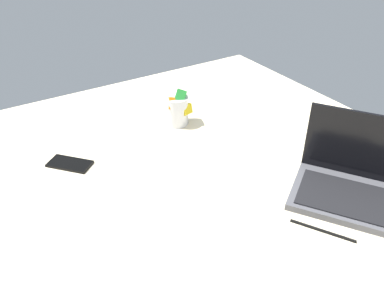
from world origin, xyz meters
TOP-DOWN VIEW (x-y plane):
  - bed_mattress at (0.00, 0.00)cm, footprint 180.00×140.00cm
  - laptop at (21.00, 25.62)cm, footprint 40.22×37.45cm
  - snack_cup at (-42.97, 3.77)cm, footprint 9.50×10.17cm
  - cell_phone at (-37.65, -39.63)cm, footprint 14.98×14.38cm
  - charger_cable at (26.85, 6.96)cm, footprint 14.94×9.17cm

SIDE VIEW (x-z plane):
  - bed_mattress at x=0.00cm, z-range 0.00..18.00cm
  - charger_cable at x=26.85cm, z-range 18.00..18.60cm
  - cell_phone at x=-37.65cm, z-range 18.00..18.80cm
  - laptop at x=21.00cm, z-range 10.91..33.91cm
  - snack_cup at x=-42.97cm, z-range 16.78..31.63cm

